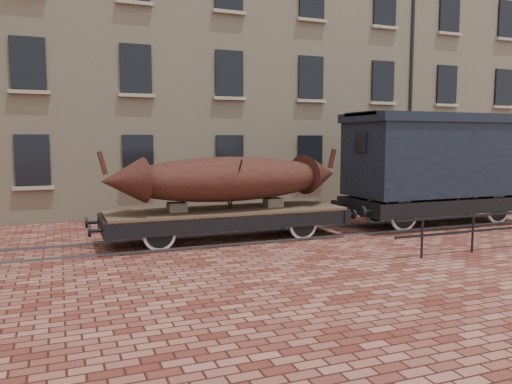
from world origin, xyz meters
name	(u,v)px	position (x,y,z in m)	size (l,w,h in m)	color
ground	(251,238)	(0.00, 0.00, 0.00)	(90.00, 90.00, 0.00)	#56211A
warehouse_cream	(235,54)	(3.00, 9.99, 7.00)	(40.00, 10.19, 14.00)	beige
rail_track	(251,237)	(0.00, 0.00, 0.03)	(30.00, 1.52, 0.06)	#59595E
flatcar_wagon	(227,215)	(-0.75, 0.00, 0.72)	(7.65, 2.07, 1.15)	#4C3C29
iron_boat	(230,179)	(-0.66, 0.00, 1.77)	(7.23, 2.46, 1.70)	#492018
goods_van	(440,155)	(6.83, 0.00, 2.35)	(7.24, 2.64, 3.75)	black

